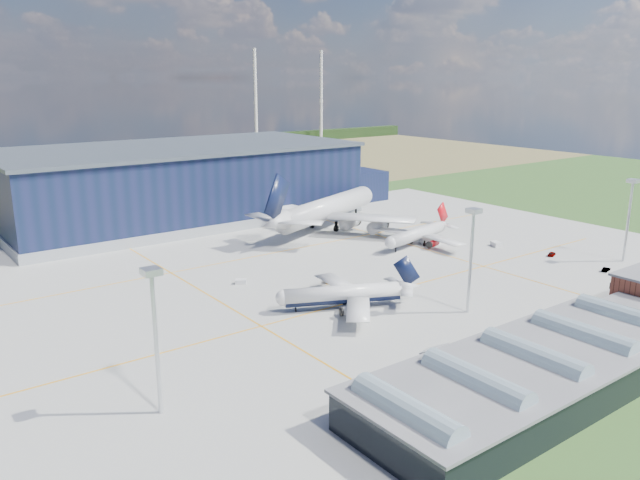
{
  "coord_description": "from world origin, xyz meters",
  "views": [
    {
      "loc": [
        -91.43,
        -112.42,
        49.26
      ],
      "look_at": [
        -0.43,
        9.5,
        9.6
      ],
      "focal_mm": 35.0,
      "sensor_mm": 36.0,
      "label": 1
    }
  ],
  "objects": [
    {
      "name": "gse_tug_a",
      "position": [
        4.85,
        -46.0,
        0.79
      ],
      "size": [
        3.12,
        4.22,
        1.58
      ],
      "primitive_type": "cube",
      "rotation": [
        0.0,
        0.0,
        -0.23
      ],
      "color": "#FBAA15",
      "rests_on": "ground"
    },
    {
      "name": "light_mast_center",
      "position": [
        10.0,
        -30.0,
        15.43
      ],
      "size": [
        2.6,
        2.6,
        23.0
      ],
      "color": "silver",
      "rests_on": "ground"
    },
    {
      "name": "airliner_widebody",
      "position": [
        32.68,
        49.88,
        10.81
      ],
      "size": [
        85.92,
        85.13,
        21.62
      ],
      "primitive_type": null,
      "rotation": [
        0.0,
        0.0,
        0.39
      ],
      "color": "silver",
      "rests_on": "ground"
    },
    {
      "name": "car_b",
      "position": [
        62.2,
        -32.18,
        0.58
      ],
      "size": [
        3.7,
        1.93,
        1.16
      ],
      "primitive_type": "imported",
      "rotation": [
        0.0,
        0.0,
        1.78
      ],
      "color": "#99999E",
      "rests_on": "ground"
    },
    {
      "name": "hangar",
      "position": [
        2.81,
        94.8,
        11.62
      ],
      "size": [
        145.0,
        62.0,
        26.1
      ],
      "color": "#101B37",
      "rests_on": "ground"
    },
    {
      "name": "glass_concourse",
      "position": [
        -6.45,
        -60.0,
        3.69
      ],
      "size": [
        78.0,
        23.0,
        8.6
      ],
      "color": "black",
      "rests_on": "ground"
    },
    {
      "name": "gse_tug_b",
      "position": [
        -1.71,
        3.93,
        0.63
      ],
      "size": [
        3.05,
        3.46,
        1.25
      ],
      "primitive_type": "cube",
      "rotation": [
        0.0,
        0.0,
        -0.49
      ],
      "color": "#FBAA15",
      "rests_on": "ground"
    },
    {
      "name": "gse_cart_b",
      "position": [
        -19.8,
        16.2,
        0.59
      ],
      "size": [
        3.25,
        3.01,
        1.17
      ],
      "primitive_type": "cube",
      "rotation": [
        0.0,
        0.0,
        0.97
      ],
      "color": "silver",
      "rests_on": "ground"
    },
    {
      "name": "gse_cart_a",
      "position": [
        59.5,
        1.09,
        0.73
      ],
      "size": [
        3.29,
        3.93,
        1.45
      ],
      "primitive_type": "cube",
      "rotation": [
        0.0,
        0.0,
        -0.37
      ],
      "color": "silver",
      "rests_on": "ground"
    },
    {
      "name": "ground",
      "position": [
        0.0,
        0.0,
        0.0
      ],
      "size": [
        600.0,
        600.0,
        0.0
      ],
      "primitive_type": "plane",
      "color": "#274A1C",
      "rests_on": "ground"
    },
    {
      "name": "light_mast_east",
      "position": [
        75.0,
        -30.0,
        15.43
      ],
      "size": [
        2.6,
        2.6,
        23.0
      ],
      "color": "silver",
      "rests_on": "ground"
    },
    {
      "name": "treeline",
      "position": [
        0.0,
        300.0,
        4.0
      ],
      "size": [
        600.0,
        8.0,
        8.0
      ],
      "primitive_type": "cube",
      "color": "black",
      "rests_on": "ground"
    },
    {
      "name": "apron",
      "position": [
        0.0,
        10.0,
        0.03
      ],
      "size": [
        220.0,
        160.0,
        0.08
      ],
      "color": "#A3A39E",
      "rests_on": "ground"
    },
    {
      "name": "airliner_red",
      "position": [
        40.88,
        16.25,
        5.46
      ],
      "size": [
        39.27,
        38.7,
        10.93
      ],
      "primitive_type": null,
      "rotation": [
        0.0,
        0.0,
        3.34
      ],
      "color": "silver",
      "rests_on": "ground"
    },
    {
      "name": "gse_van_a",
      "position": [
        46.04,
        15.34,
        1.19
      ],
      "size": [
        5.94,
        4.55,
        2.38
      ],
      "primitive_type": "cube",
      "rotation": [
        0.0,
        0.0,
        1.11
      ],
      "color": "silver",
      "rests_on": "ground"
    },
    {
      "name": "airstair",
      "position": [
        -16.37,
        -46.0,
        1.8
      ],
      "size": [
        3.72,
        6.02,
        3.6
      ],
      "primitive_type": "cube",
      "rotation": [
        0.0,
        0.0,
        0.28
      ],
      "color": "silver",
      "rests_on": "ground"
    },
    {
      "name": "airliner_navy",
      "position": [
        -10.3,
        -12.0,
        5.46
      ],
      "size": [
        43.99,
        43.63,
        10.91
      ],
      "primitive_type": null,
      "rotation": [
        0.0,
        0.0,
        2.72
      ],
      "color": "silver",
      "rests_on": "ground"
    },
    {
      "name": "car_a",
      "position": [
        63.79,
        -15.06,
        0.66
      ],
      "size": [
        4.18,
        2.83,
        1.32
      ],
      "primitive_type": "imported",
      "rotation": [
        0.0,
        0.0,
        1.93
      ],
      "color": "#99999E",
      "rests_on": "ground"
    },
    {
      "name": "farmland",
      "position": [
        0.0,
        220.0,
        0.0
      ],
      "size": [
        600.0,
        220.0,
        0.01
      ],
      "primitive_type": "cube",
      "color": "olive",
      "rests_on": "ground"
    },
    {
      "name": "light_mast_west",
      "position": [
        -60.0,
        -30.0,
        15.43
      ],
      "size": [
        2.6,
        2.6,
        23.0
      ],
      "color": "silver",
      "rests_on": "ground"
    }
  ]
}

